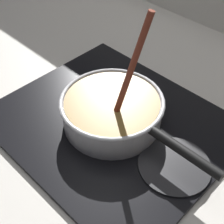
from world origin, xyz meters
TOP-DOWN VIEW (x-y plane):
  - ground at (0.00, 0.00)m, footprint 2.40×1.60m
  - hob_plate at (0.03, 0.18)m, footprint 0.56×0.48m
  - burner_ring at (0.03, 0.18)m, footprint 0.19×0.19m
  - spare_burner at (0.23, 0.18)m, footprint 0.16×0.16m
  - cooking_pan at (0.04, 0.18)m, footprint 0.43×0.25m

SIDE VIEW (x-z plane):
  - ground at x=0.00m, z-range -0.04..0.00m
  - hob_plate at x=0.03m, z-range 0.00..0.01m
  - spare_burner at x=0.23m, z-range 0.01..0.02m
  - burner_ring at x=0.03m, z-range 0.01..0.02m
  - cooking_pan at x=0.04m, z-range -0.10..0.21m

